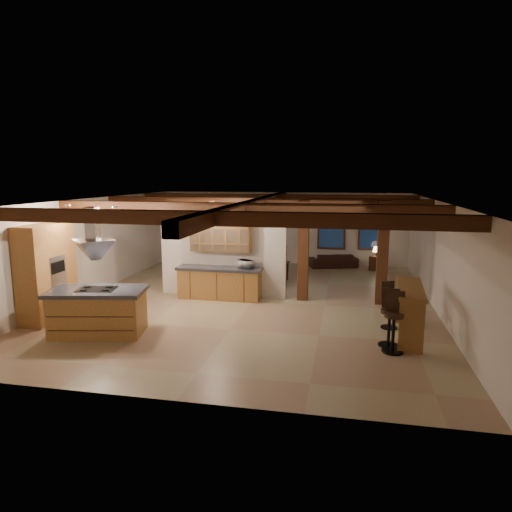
{
  "coord_description": "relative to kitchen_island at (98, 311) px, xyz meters",
  "views": [
    {
      "loc": [
        2.61,
        -12.42,
        3.58
      ],
      "look_at": [
        0.01,
        0.5,
        1.24
      ],
      "focal_mm": 32.0,
      "sensor_mm": 36.0,
      "label": 1
    }
  ],
  "objects": [
    {
      "name": "framed_art",
      "position": [
        1.39,
        9.28,
        1.17
      ],
      "size": [
        0.65,
        0.05,
        0.85
      ],
      "color": "#371B0D",
      "rests_on": "room_walls"
    },
    {
      "name": "timber_posts",
      "position": [
        5.39,
        3.84,
        1.23
      ],
      "size": [
        2.5,
        0.3,
        2.9
      ],
      "color": "#371B0D",
      "rests_on": "ground"
    },
    {
      "name": "upper_display_cabinet",
      "position": [
        1.89,
        3.65,
        1.32
      ],
      "size": [
        1.8,
        0.36,
        0.95
      ],
      "color": "#A17134",
      "rests_on": "partition_wall"
    },
    {
      "name": "side_table",
      "position": [
        6.63,
        8.58,
        -0.26
      ],
      "size": [
        0.57,
        0.57,
        0.54
      ],
      "primitive_type": "cube",
      "rotation": [
        0.0,
        0.0,
        -0.38
      ],
      "color": "#371B0D",
      "rests_on": "ground"
    },
    {
      "name": "partition_wall",
      "position": [
        1.89,
        3.84,
        0.57
      ],
      "size": [
        3.8,
        0.18,
        2.2
      ],
      "primitive_type": "cube",
      "color": "beige",
      "rests_on": "ground"
    },
    {
      "name": "bar_stool_c",
      "position": [
        6.53,
        1.73,
        0.03
      ],
      "size": [
        0.41,
        0.42,
        1.1
      ],
      "color": "black",
      "rests_on": "ground"
    },
    {
      "name": "bar_stool_b",
      "position": [
        6.44,
        0.55,
        0.08
      ],
      "size": [
        0.42,
        0.43,
        1.21
      ],
      "color": "black",
      "rests_on": "ground"
    },
    {
      "name": "sofa",
      "position": [
        5.01,
        8.84,
        -0.26
      ],
      "size": [
        1.97,
        1.23,
        0.54
      ],
      "primitive_type": "imported",
      "rotation": [
        0.0,
        0.0,
        3.44
      ],
      "color": "black",
      "rests_on": "ground"
    },
    {
      "name": "dining_table",
      "position": [
        2.63,
        5.88,
        -0.2
      ],
      "size": [
        1.98,
        1.27,
        0.65
      ],
      "primitive_type": "imported",
      "rotation": [
        0.0,
        0.0,
        -0.13
      ],
      "color": "#39190E",
      "rests_on": "ground"
    },
    {
      "name": "range_hood",
      "position": [
        0.0,
        0.0,
        1.25
      ],
      "size": [
        1.1,
        1.1,
        1.4
      ],
      "color": "silver",
      "rests_on": "room_walls"
    },
    {
      "name": "kitchen_island",
      "position": [
        0.0,
        0.0,
        0.0
      ],
      "size": [
        2.31,
        1.52,
        1.06
      ],
      "color": "#A17134",
      "rests_on": "ground"
    },
    {
      "name": "dining_chairs",
      "position": [
        2.63,
        5.88,
        0.07
      ],
      "size": [
        2.0,
        2.0,
        1.18
      ],
      "color": "#371B0D",
      "rests_on": "ground"
    },
    {
      "name": "back_windows",
      "position": [
        5.69,
        9.27,
        0.97
      ],
      "size": [
        2.7,
        0.07,
        1.7
      ],
      "color": "#371B0D",
      "rests_on": "room_walls"
    },
    {
      "name": "back_counter",
      "position": [
        1.89,
        3.45,
        -0.06
      ],
      "size": [
        2.5,
        0.66,
        0.94
      ],
      "color": "#A17134",
      "rests_on": "ground"
    },
    {
      "name": "ground",
      "position": [
        2.89,
        3.34,
        -0.53
      ],
      "size": [
        12.0,
        12.0,
        0.0
      ],
      "primitive_type": "plane",
      "color": "tan",
      "rests_on": "ground"
    },
    {
      "name": "recessed_cans",
      "position": [
        0.35,
        1.41,
        2.34
      ],
      "size": [
        3.16,
        2.46,
        0.03
      ],
      "color": "silver",
      "rests_on": "room_walls"
    },
    {
      "name": "microwave",
      "position": [
        2.66,
        3.45,
        0.53
      ],
      "size": [
        0.5,
        0.42,
        0.24
      ],
      "primitive_type": "imported",
      "rotation": [
        0.0,
        0.0,
        2.78
      ],
      "color": "#ACACB0",
      "rests_on": "back_counter"
    },
    {
      "name": "ceiling_beams",
      "position": [
        2.89,
        3.34,
        2.23
      ],
      "size": [
        10.0,
        12.0,
        0.28
      ],
      "color": "#371B0D",
      "rests_on": "room_walls"
    },
    {
      "name": "bar_counter",
      "position": [
        6.91,
        1.18,
        0.24
      ],
      "size": [
        0.7,
        2.21,
        1.14
      ],
      "color": "#A17134",
      "rests_on": "ground"
    },
    {
      "name": "table_lamp",
      "position": [
        6.63,
        8.58,
        0.27
      ],
      "size": [
        0.31,
        0.31,
        0.36
      ],
      "color": "black",
      "rests_on": "side_table"
    },
    {
      "name": "pantry_cabinet",
      "position": [
        -1.78,
        0.74,
        0.67
      ],
      "size": [
        0.67,
        1.6,
        2.4
      ],
      "color": "#A17134",
      "rests_on": "ground"
    },
    {
      "name": "bar_stool_a",
      "position": [
        6.5,
        0.2,
        0.1
      ],
      "size": [
        0.44,
        0.45,
        1.25
      ],
      "color": "black",
      "rests_on": "ground"
    },
    {
      "name": "room_walls",
      "position": [
        2.89,
        3.34,
        1.25
      ],
      "size": [
        12.0,
        12.0,
        12.0
      ],
      "color": "beige",
      "rests_on": "ground"
    }
  ]
}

